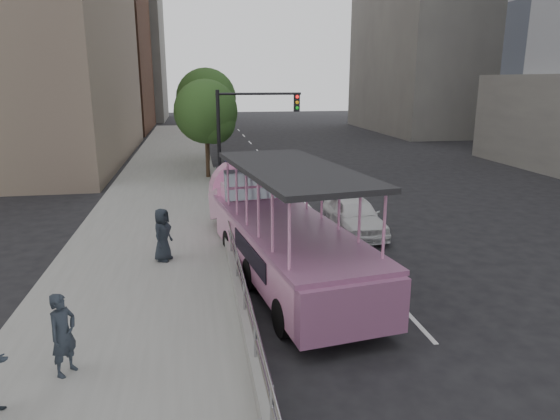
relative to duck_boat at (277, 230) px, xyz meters
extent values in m
plane|color=black|center=(1.74, -1.95, -1.27)|extent=(160.00, 160.00, 0.00)
cube|color=#9B9B96|center=(-4.01, 8.05, -1.12)|extent=(5.50, 80.00, 0.30)
cube|color=gray|center=(-1.38, 0.05, -0.79)|extent=(0.24, 30.00, 0.36)
cylinder|color=#A0A0A4|center=(-1.38, -7.95, -0.26)|extent=(0.07, 0.07, 0.70)
cylinder|color=#A0A0A4|center=(-1.38, -5.95, -0.26)|extent=(0.07, 0.07, 0.70)
cylinder|color=#A0A0A4|center=(-1.38, -3.95, -0.26)|extent=(0.07, 0.07, 0.70)
cylinder|color=#A0A0A4|center=(-1.38, -1.95, -0.26)|extent=(0.07, 0.07, 0.70)
cylinder|color=#A0A0A4|center=(-1.38, 0.05, -0.26)|extent=(0.07, 0.07, 0.70)
cylinder|color=#A0A0A4|center=(-1.38, 2.05, -0.26)|extent=(0.07, 0.07, 0.70)
cylinder|color=#A0A0A4|center=(-1.38, 4.05, -0.26)|extent=(0.07, 0.07, 0.70)
cylinder|color=#A0A0A4|center=(-1.38, 6.05, -0.26)|extent=(0.07, 0.07, 0.70)
cylinder|color=#A0A0A4|center=(-1.38, 8.05, -0.26)|extent=(0.07, 0.07, 0.70)
cylinder|color=#A0A0A4|center=(-1.38, 10.05, -0.26)|extent=(0.07, 0.07, 0.70)
cylinder|color=#A0A0A4|center=(-1.38, 0.05, -0.26)|extent=(0.06, 22.00, 0.06)
cylinder|color=#A0A0A4|center=(-1.38, 0.05, 0.07)|extent=(0.06, 22.00, 0.06)
cylinder|color=black|center=(-0.49, -4.07, -0.83)|extent=(0.47, 0.93, 0.89)
cylinder|color=black|center=(1.66, -3.74, -0.83)|extent=(0.47, 0.93, 0.89)
cylinder|color=black|center=(-0.90, -1.33, -0.83)|extent=(0.47, 0.93, 0.89)
cylinder|color=black|center=(1.25, -1.01, -0.83)|extent=(0.47, 0.93, 0.89)
cylinder|color=black|center=(-1.31, 1.41, -0.83)|extent=(0.47, 0.93, 0.89)
cylinder|color=black|center=(0.84, 1.73, -0.83)|extent=(0.47, 0.93, 0.89)
cube|color=#EB95C6|center=(0.14, -0.97, -0.26)|extent=(3.64, 8.39, 1.24)
cube|color=#EB95C6|center=(-0.56, 3.73, -0.01)|extent=(2.71, 2.44, 1.55)
cylinder|color=#EB95C6|center=(-0.68, 4.56, 0.29)|extent=(2.40, 1.03, 2.32)
cube|color=#93567F|center=(0.77, -5.13, -0.26)|extent=(2.50, 0.71, 1.24)
cube|color=#93567F|center=(0.14, -0.97, 0.42)|extent=(3.81, 8.70, 0.12)
cube|color=#252528|center=(0.20, -1.36, 2.08)|extent=(3.56, 6.84, 0.14)
cube|color=gray|center=(-0.30, 2.01, 1.02)|extent=(2.28, 0.54, 1.04)
cube|color=#EB95C6|center=(-0.37, 2.45, 0.73)|extent=(2.30, 1.30, 0.49)
imported|color=white|center=(3.50, 3.24, -0.57)|extent=(1.67, 4.12, 1.40)
imported|color=#202730|center=(-4.88, -5.32, -0.17)|extent=(0.64, 0.70, 1.61)
imported|color=#202730|center=(-3.41, 0.61, -0.15)|extent=(0.80, 0.94, 1.63)
cylinder|color=black|center=(-1.19, 5.04, 0.03)|extent=(0.08, 0.08, 2.61)
cube|color=#0C0C55|center=(-1.19, 5.04, 1.13)|extent=(0.03, 0.65, 0.94)
cube|color=white|center=(-1.16, 5.04, 1.13)|extent=(0.02, 0.42, 0.57)
cylinder|color=black|center=(-1.16, 10.55, 1.33)|extent=(0.18, 0.18, 5.20)
cylinder|color=black|center=(0.84, 10.55, 3.73)|extent=(4.20, 0.12, 0.12)
cube|color=black|center=(2.74, 10.55, 3.28)|extent=(0.28, 0.22, 0.85)
sphere|color=red|center=(2.74, 10.42, 3.58)|extent=(0.16, 0.16, 0.16)
cylinder|color=#322416|center=(-1.66, 14.05, 0.27)|extent=(0.22, 0.22, 3.08)
sphere|color=#2C5421|center=(-1.66, 14.05, 2.69)|extent=(3.52, 3.52, 3.52)
sphere|color=#2C5421|center=(-1.26, 13.75, 2.14)|extent=(2.42, 2.42, 2.42)
cylinder|color=#322416|center=(-1.46, 20.05, 0.47)|extent=(0.22, 0.22, 3.47)
sphere|color=#2C5421|center=(-1.46, 20.05, 3.19)|extent=(3.97, 3.97, 3.97)
sphere|color=#2C5421|center=(-1.06, 19.75, 2.57)|extent=(2.73, 2.73, 2.73)
cube|color=brown|center=(-16.26, 46.05, 11.73)|extent=(18.00, 16.00, 26.00)
cube|color=gray|center=(-14.26, 62.05, 8.73)|extent=(16.00, 14.00, 20.00)
camera|label=1|loc=(-2.33, -14.21, 4.39)|focal=32.00mm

